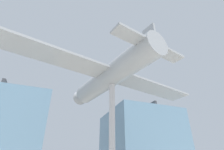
# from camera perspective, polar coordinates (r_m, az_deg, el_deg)

# --- Properties ---
(glass_pavilion_right) EXTENTS (10.48, 10.71, 10.36)m
(glass_pavilion_right) POSITION_cam_1_polar(r_m,az_deg,el_deg) (29.41, 9.65, -21.55)
(glass_pavilion_right) COLOR #60849E
(glass_pavilion_right) RESTS_ON ground_plane
(support_pylon_central) EXTENTS (0.47, 0.47, 7.70)m
(support_pylon_central) POSITION_cam_1_polar(r_m,az_deg,el_deg) (13.53, -0.00, -18.12)
(support_pylon_central) COLOR #B7B7BC
(support_pylon_central) RESTS_ON ground_plane
(suspended_airplane) EXTENTS (18.79, 12.49, 2.76)m
(suspended_airplane) POSITION_cam_1_polar(r_m,az_deg,el_deg) (15.38, -0.54, -0.35)
(suspended_airplane) COLOR #93999E
(suspended_airplane) RESTS_ON support_pylon_central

